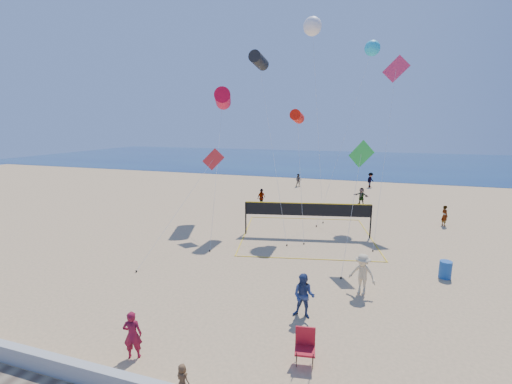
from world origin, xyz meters
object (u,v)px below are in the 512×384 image
(woman, at_px, (133,335))
(volleyball_net, at_px, (307,213))
(trash_barrel, at_px, (445,270))
(camp_chair, at_px, (305,344))

(woman, height_order, volleyball_net, volleyball_net)
(trash_barrel, distance_m, volleyball_net, 8.88)
(camp_chair, distance_m, volleyball_net, 12.85)
(woman, relative_size, camp_chair, 1.26)
(trash_barrel, bearing_deg, woman, -138.51)
(woman, xyz_separation_m, camp_chair, (5.38, 1.44, -0.15))
(camp_chair, bearing_deg, volleyball_net, 90.50)
(camp_chair, xyz_separation_m, trash_barrel, (5.57, 8.24, -0.23))
(trash_barrel, bearing_deg, volleyball_net, 149.89)
(camp_chair, height_order, trash_barrel, camp_chair)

